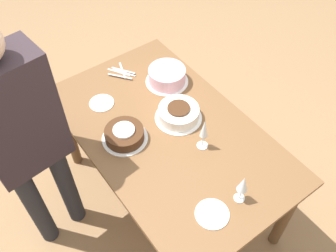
# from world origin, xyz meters

# --- Properties ---
(ground_plane) EXTENTS (12.00, 12.00, 0.00)m
(ground_plane) POSITION_xyz_m (0.00, 0.00, 0.00)
(ground_plane) COLOR #8E6B47
(dining_table) EXTENTS (1.53, 0.92, 0.76)m
(dining_table) POSITION_xyz_m (0.00, 0.00, 0.65)
(dining_table) COLOR brown
(dining_table) RESTS_ON ground_plane
(cake_center_white) EXTENTS (0.28, 0.28, 0.09)m
(cake_center_white) POSITION_xyz_m (-0.05, 0.11, 0.80)
(cake_center_white) COLOR white
(cake_center_white) RESTS_ON dining_table
(cake_front_chocolate) EXTENTS (0.27, 0.27, 0.08)m
(cake_front_chocolate) POSITION_xyz_m (-0.10, -0.23, 0.80)
(cake_front_chocolate) COLOR white
(cake_front_chocolate) RESTS_ON dining_table
(cake_back_decorated) EXTENTS (0.28, 0.28, 0.10)m
(cake_back_decorated) POSITION_xyz_m (-0.35, 0.25, 0.81)
(cake_back_decorated) COLOR white
(cake_back_decorated) RESTS_ON dining_table
(wine_glass_near) EXTENTS (0.06, 0.06, 0.21)m
(wine_glass_near) POSITION_xyz_m (0.20, 0.10, 0.90)
(wine_glass_near) COLOR silver
(wine_glass_near) RESTS_ON dining_table
(wine_glass_far) EXTENTS (0.06, 0.06, 0.19)m
(wine_glass_far) POSITION_xyz_m (0.57, 0.03, 0.89)
(wine_glass_far) COLOR silver
(wine_glass_far) RESTS_ON dining_table
(dessert_plate_left) EXTENTS (0.15, 0.15, 0.01)m
(dessert_plate_left) POSITION_xyz_m (-0.43, -0.20, 0.76)
(dessert_plate_left) COLOR white
(dessert_plate_left) RESTS_ON dining_table
(dessert_plate_right) EXTENTS (0.17, 0.17, 0.01)m
(dessert_plate_right) POSITION_xyz_m (0.56, -0.14, 0.76)
(dessert_plate_right) COLOR white
(dessert_plate_right) RESTS_ON dining_table
(fork_pile) EXTENTS (0.20, 0.16, 0.01)m
(fork_pile) POSITION_xyz_m (-0.60, 0.05, 0.77)
(fork_pile) COLOR silver
(fork_pile) RESTS_ON dining_table
(person_cutting) EXTENTS (0.26, 0.42, 1.65)m
(person_cutting) POSITION_xyz_m (-0.25, -0.72, 1.00)
(person_cutting) COLOR #232328
(person_cutting) RESTS_ON ground_plane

